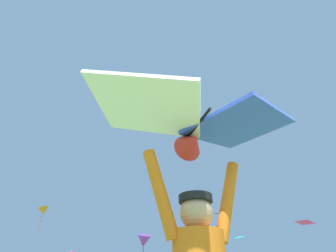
{
  "coord_description": "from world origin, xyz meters",
  "views": [
    {
      "loc": [
        -0.46,
        -1.53,
        1.09
      ],
      "look_at": [
        -0.05,
        1.72,
        3.28
      ],
      "focal_mm": 25.23,
      "sensor_mm": 36.0,
      "label": 1
    }
  ],
  "objects_px": {
    "distant_kite_purple_low_right": "(144,241)",
    "distant_kite_black_mid_left": "(217,213)",
    "distant_kite_green_far_center": "(172,235)",
    "distant_kite_magenta_mid_right": "(305,222)",
    "distant_kite_teal_high_right": "(239,237)",
    "held_stunt_kite": "(195,124)",
    "distant_kite_orange_high_left": "(43,211)"
  },
  "relations": [
    {
      "from": "held_stunt_kite",
      "to": "distant_kite_green_far_center",
      "type": "xyz_separation_m",
      "value": [
        3.56,
        27.01,
        3.44
      ]
    },
    {
      "from": "distant_kite_green_far_center",
      "to": "distant_kite_teal_high_right",
      "type": "relative_size",
      "value": 0.46
    },
    {
      "from": "distant_kite_teal_high_right",
      "to": "distant_kite_magenta_mid_right",
      "type": "relative_size",
      "value": 1.07
    },
    {
      "from": "distant_kite_teal_high_right",
      "to": "distant_kite_black_mid_left",
      "type": "bearing_deg",
      "value": 82.38
    },
    {
      "from": "distant_kite_black_mid_left",
      "to": "distant_kite_green_far_center",
      "type": "xyz_separation_m",
      "value": [
        -5.94,
        -1.43,
        -2.86
      ]
    },
    {
      "from": "distant_kite_orange_high_left",
      "to": "distant_kite_magenta_mid_right",
      "type": "bearing_deg",
      "value": -24.38
    },
    {
      "from": "distant_kite_purple_low_right",
      "to": "distant_kite_orange_high_left",
      "type": "xyz_separation_m",
      "value": [
        -9.11,
        -1.96,
        2.02
      ]
    },
    {
      "from": "distant_kite_purple_low_right",
      "to": "distant_kite_black_mid_left",
      "type": "relative_size",
      "value": 3.99
    },
    {
      "from": "distant_kite_black_mid_left",
      "to": "distant_kite_teal_high_right",
      "type": "distance_m",
      "value": 10.04
    },
    {
      "from": "distant_kite_purple_low_right",
      "to": "distant_kite_green_far_center",
      "type": "xyz_separation_m",
      "value": [
        3.24,
        3.78,
        1.2
      ]
    },
    {
      "from": "distant_kite_teal_high_right",
      "to": "held_stunt_kite",
      "type": "bearing_deg",
      "value": -113.17
    },
    {
      "from": "distant_kite_black_mid_left",
      "to": "distant_kite_teal_high_right",
      "type": "height_order",
      "value": "distant_kite_black_mid_left"
    },
    {
      "from": "distant_kite_teal_high_right",
      "to": "distant_kite_orange_high_left",
      "type": "bearing_deg",
      "value": 173.62
    },
    {
      "from": "distant_kite_purple_low_right",
      "to": "distant_kite_black_mid_left",
      "type": "height_order",
      "value": "distant_kite_black_mid_left"
    },
    {
      "from": "held_stunt_kite",
      "to": "distant_kite_purple_low_right",
      "type": "xyz_separation_m",
      "value": [
        0.31,
        23.23,
        2.24
      ]
    },
    {
      "from": "held_stunt_kite",
      "to": "distant_kite_purple_low_right",
      "type": "relative_size",
      "value": 0.59
    },
    {
      "from": "distant_kite_green_far_center",
      "to": "distant_kite_black_mid_left",
      "type": "bearing_deg",
      "value": 13.56
    },
    {
      "from": "held_stunt_kite",
      "to": "distant_kite_orange_high_left",
      "type": "relative_size",
      "value": 0.92
    },
    {
      "from": "held_stunt_kite",
      "to": "distant_kite_teal_high_right",
      "type": "relative_size",
      "value": 1.54
    },
    {
      "from": "held_stunt_kite",
      "to": "distant_kite_green_far_center",
      "type": "bearing_deg",
      "value": 82.5
    },
    {
      "from": "distant_kite_green_far_center",
      "to": "distant_kite_magenta_mid_right",
      "type": "xyz_separation_m",
      "value": [
        6.4,
        -14.24,
        -1.35
      ]
    },
    {
      "from": "distant_kite_green_far_center",
      "to": "distant_kite_magenta_mid_right",
      "type": "relative_size",
      "value": 0.5
    },
    {
      "from": "distant_kite_black_mid_left",
      "to": "distant_kite_orange_high_left",
      "type": "height_order",
      "value": "distant_kite_black_mid_left"
    },
    {
      "from": "distant_kite_black_mid_left",
      "to": "distant_kite_magenta_mid_right",
      "type": "xyz_separation_m",
      "value": [
        0.46,
        -15.67,
        -4.21
      ]
    },
    {
      "from": "distant_kite_black_mid_left",
      "to": "distant_kite_orange_high_left",
      "type": "xyz_separation_m",
      "value": [
        -18.3,
        -7.17,
        -2.03
      ]
    },
    {
      "from": "distant_kite_magenta_mid_right",
      "to": "distant_kite_black_mid_left",
      "type": "bearing_deg",
      "value": 91.67
    },
    {
      "from": "distant_kite_black_mid_left",
      "to": "distant_kite_green_far_center",
      "type": "bearing_deg",
      "value": -166.44
    },
    {
      "from": "distant_kite_orange_high_left",
      "to": "distant_kite_teal_high_right",
      "type": "bearing_deg",
      "value": -6.38
    },
    {
      "from": "distant_kite_purple_low_right",
      "to": "distant_kite_black_mid_left",
      "type": "bearing_deg",
      "value": 29.59
    },
    {
      "from": "distant_kite_green_far_center",
      "to": "distant_kite_orange_high_left",
      "type": "height_order",
      "value": "distant_kite_orange_high_left"
    },
    {
      "from": "distant_kite_teal_high_right",
      "to": "distant_kite_magenta_mid_right",
      "type": "xyz_separation_m",
      "value": [
        1.67,
        -6.59,
        -0.1
      ]
    },
    {
      "from": "distant_kite_black_mid_left",
      "to": "distant_kite_magenta_mid_right",
      "type": "distance_m",
      "value": 16.23
    }
  ]
}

